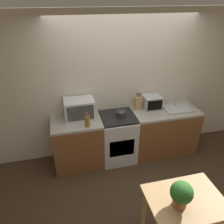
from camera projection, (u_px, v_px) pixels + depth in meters
name	position (u px, v px, depth m)	size (l,w,h in m)	color
ground_plane	(142.00, 189.00, 3.52)	(16.00, 16.00, 0.00)	#3D2D1E
wall_back	(123.00, 86.00, 3.93)	(10.00, 0.06, 2.60)	beige
counter_left_run	(78.00, 143.00, 3.86)	(0.84, 0.62, 0.90)	brown
counter_right_run	(163.00, 131.00, 4.19)	(1.20, 0.62, 0.90)	brown
stove_range	(118.00, 137.00, 4.01)	(0.61, 0.62, 0.90)	silver
kettle	(121.00, 113.00, 3.74)	(0.17, 0.17, 0.18)	#2D2D2D
microwave	(79.00, 109.00, 3.68)	(0.50, 0.35, 0.33)	silver
bottle	(87.00, 121.00, 3.45)	(0.08, 0.08, 0.25)	olive
knife_block	(138.00, 103.00, 3.94)	(0.12, 0.08, 0.33)	tan
toaster_oven	(152.00, 102.00, 4.00)	(0.32, 0.28, 0.24)	#ADAFB5
sink_basin	(178.00, 108.00, 4.02)	(0.50, 0.37, 0.24)	#ADAFB5
dining_table	(185.00, 205.00, 2.52)	(0.88, 0.65, 0.73)	tan
potted_plant	(181.00, 194.00, 2.32)	(0.25, 0.25, 0.32)	#9E5B3D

